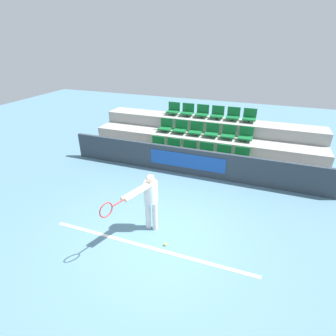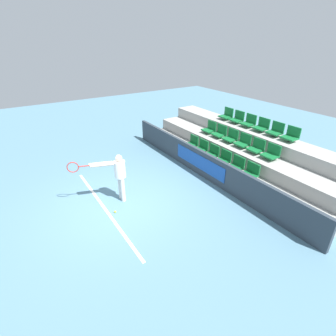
% 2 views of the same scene
% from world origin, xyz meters
% --- Properties ---
extents(ground_plane, '(30.00, 30.00, 0.00)m').
position_xyz_m(ground_plane, '(0.00, 0.00, 0.00)').
color(ground_plane, slate).
extents(court_baseline, '(4.89, 0.08, 0.01)m').
position_xyz_m(court_baseline, '(0.00, -0.37, 0.00)').
color(court_baseline, white).
rests_on(court_baseline, ground).
extents(barrier_wall, '(9.01, 0.14, 0.93)m').
position_xyz_m(barrier_wall, '(-0.00, 3.34, 0.47)').
color(barrier_wall, '#2D3842').
rests_on(barrier_wall, ground).
extents(bleacher_tier_front, '(8.61, 0.90, 0.44)m').
position_xyz_m(bleacher_tier_front, '(0.00, 3.87, 0.22)').
color(bleacher_tier_front, '#9E9E99').
rests_on(bleacher_tier_front, ground).
extents(bleacher_tier_middle, '(8.61, 0.90, 0.88)m').
position_xyz_m(bleacher_tier_middle, '(0.00, 4.78, 0.44)').
color(bleacher_tier_middle, '#9E9E99').
rests_on(bleacher_tier_middle, ground).
extents(bleacher_tier_back, '(8.61, 0.90, 1.33)m').
position_xyz_m(bleacher_tier_back, '(0.00, 5.68, 0.66)').
color(bleacher_tier_back, '#9E9E99').
rests_on(bleacher_tier_back, ground).
extents(stadium_chair_0, '(0.49, 0.41, 0.49)m').
position_xyz_m(stadium_chair_0, '(-1.53, 3.99, 0.64)').
color(stadium_chair_0, '#333333').
rests_on(stadium_chair_0, bleacher_tier_front).
extents(stadium_chair_1, '(0.49, 0.41, 0.49)m').
position_xyz_m(stadium_chair_1, '(-0.92, 3.99, 0.64)').
color(stadium_chair_1, '#333333').
rests_on(stadium_chair_1, bleacher_tier_front).
extents(stadium_chair_2, '(0.49, 0.41, 0.49)m').
position_xyz_m(stadium_chair_2, '(-0.31, 3.99, 0.64)').
color(stadium_chair_2, '#333333').
rests_on(stadium_chair_2, bleacher_tier_front).
extents(stadium_chair_3, '(0.49, 0.41, 0.49)m').
position_xyz_m(stadium_chair_3, '(0.31, 3.99, 0.64)').
color(stadium_chair_3, '#333333').
rests_on(stadium_chair_3, bleacher_tier_front).
extents(stadium_chair_4, '(0.49, 0.41, 0.49)m').
position_xyz_m(stadium_chair_4, '(0.92, 3.99, 0.64)').
color(stadium_chair_4, '#333333').
rests_on(stadium_chair_4, bleacher_tier_front).
extents(stadium_chair_5, '(0.49, 0.41, 0.49)m').
position_xyz_m(stadium_chair_5, '(1.53, 3.99, 0.64)').
color(stadium_chair_5, '#333333').
rests_on(stadium_chair_5, bleacher_tier_front).
extents(stadium_chair_6, '(0.49, 0.41, 0.49)m').
position_xyz_m(stadium_chair_6, '(-1.53, 4.89, 1.09)').
color(stadium_chair_6, '#333333').
rests_on(stadium_chair_6, bleacher_tier_middle).
extents(stadium_chair_7, '(0.49, 0.41, 0.49)m').
position_xyz_m(stadium_chair_7, '(-0.92, 4.89, 1.09)').
color(stadium_chair_7, '#333333').
rests_on(stadium_chair_7, bleacher_tier_middle).
extents(stadium_chair_8, '(0.49, 0.41, 0.49)m').
position_xyz_m(stadium_chair_8, '(-0.31, 4.89, 1.09)').
color(stadium_chair_8, '#333333').
rests_on(stadium_chair_8, bleacher_tier_middle).
extents(stadium_chair_9, '(0.49, 0.41, 0.49)m').
position_xyz_m(stadium_chair_9, '(0.31, 4.89, 1.09)').
color(stadium_chair_9, '#333333').
rests_on(stadium_chair_9, bleacher_tier_middle).
extents(stadium_chair_10, '(0.49, 0.41, 0.49)m').
position_xyz_m(stadium_chair_10, '(0.92, 4.89, 1.09)').
color(stadium_chair_10, '#333333').
rests_on(stadium_chair_10, bleacher_tier_middle).
extents(stadium_chair_11, '(0.49, 0.41, 0.49)m').
position_xyz_m(stadium_chair_11, '(1.53, 4.89, 1.09)').
color(stadium_chair_11, '#333333').
rests_on(stadium_chair_11, bleacher_tier_middle).
extents(stadium_chair_12, '(0.49, 0.41, 0.49)m').
position_xyz_m(stadium_chair_12, '(-1.53, 5.80, 1.53)').
color(stadium_chair_12, '#333333').
rests_on(stadium_chair_12, bleacher_tier_back).
extents(stadium_chair_13, '(0.49, 0.41, 0.49)m').
position_xyz_m(stadium_chair_13, '(-0.92, 5.80, 1.53)').
color(stadium_chair_13, '#333333').
rests_on(stadium_chair_13, bleacher_tier_back).
extents(stadium_chair_14, '(0.49, 0.41, 0.49)m').
position_xyz_m(stadium_chair_14, '(-0.31, 5.80, 1.53)').
color(stadium_chair_14, '#333333').
rests_on(stadium_chair_14, bleacher_tier_back).
extents(stadium_chair_15, '(0.49, 0.41, 0.49)m').
position_xyz_m(stadium_chair_15, '(0.31, 5.80, 1.53)').
color(stadium_chair_15, '#333333').
rests_on(stadium_chair_15, bleacher_tier_back).
extents(stadium_chair_16, '(0.49, 0.41, 0.49)m').
position_xyz_m(stadium_chair_16, '(0.92, 5.80, 1.53)').
color(stadium_chair_16, '#333333').
rests_on(stadium_chair_16, bleacher_tier_back).
extents(stadium_chair_17, '(0.49, 0.41, 0.49)m').
position_xyz_m(stadium_chair_17, '(1.53, 5.80, 1.53)').
color(stadium_chair_17, '#333333').
rests_on(stadium_chair_17, bleacher_tier_back).
extents(tennis_player, '(0.64, 1.53, 1.50)m').
position_xyz_m(tennis_player, '(-0.21, 0.19, 0.93)').
color(tennis_player, silver).
rests_on(tennis_player, ground).
extents(tennis_ball, '(0.07, 0.07, 0.07)m').
position_xyz_m(tennis_ball, '(0.35, -0.19, 0.03)').
color(tennis_ball, '#CCDB33').
rests_on(tennis_ball, ground).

